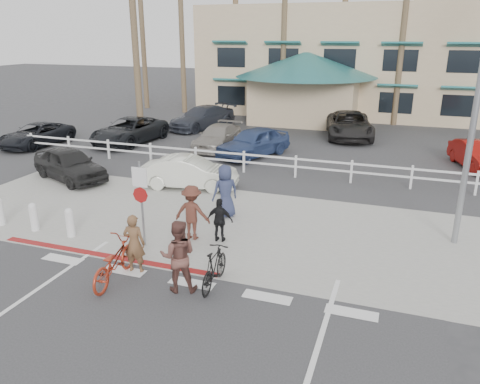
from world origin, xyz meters
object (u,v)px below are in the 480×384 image
at_px(sign_post, 142,200).
at_px(bike_red, 114,262).
at_px(car_white_sedan, 189,172).
at_px(bike_black, 214,268).
at_px(car_red_compact, 70,164).

distance_m(sign_post, bike_red, 2.33).
xyz_separation_m(bike_red, car_white_sedan, (-1.47, 7.60, 0.10)).
bearing_deg(car_white_sedan, bike_black, -159.63).
height_order(sign_post, car_red_compact, sign_post).
bearing_deg(sign_post, bike_red, -79.83).
relative_size(bike_red, car_white_sedan, 0.53).
bearing_deg(bike_black, car_white_sedan, -62.54).
relative_size(bike_black, car_white_sedan, 0.44).
bearing_deg(bike_red, bike_black, -171.46).
relative_size(sign_post, car_white_sedan, 0.74).
relative_size(sign_post, bike_red, 1.40).
xyz_separation_m(bike_black, car_white_sedan, (-3.98, 7.00, 0.13)).
relative_size(sign_post, bike_black, 1.70).
bearing_deg(sign_post, bike_black, -27.55).
height_order(sign_post, bike_black, sign_post).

